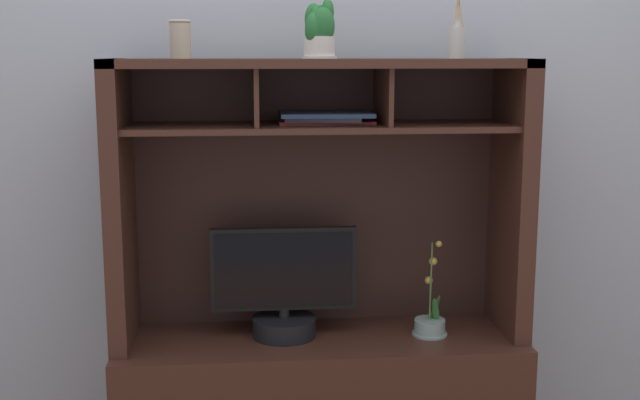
{
  "coord_description": "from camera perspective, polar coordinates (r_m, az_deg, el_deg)",
  "views": [
    {
      "loc": [
        -0.25,
        -2.69,
        1.49
      ],
      "look_at": [
        0.0,
        0.0,
        1.0
      ],
      "focal_mm": 45.36,
      "sensor_mm": 36.0,
      "label": 1
    }
  ],
  "objects": [
    {
      "name": "back_wall",
      "position": [
        2.98,
        -0.49,
        8.56
      ],
      "size": [
        6.0,
        0.02,
        2.8
      ],
      "primitive_type": "cube",
      "color": "#A6AAB7",
      "rests_on": "ground"
    },
    {
      "name": "media_console",
      "position": [
        2.91,
        -0.01,
        -11.02
      ],
      "size": [
        1.4,
        0.52,
        1.47
      ],
      "color": "#3E2118",
      "rests_on": "ground"
    },
    {
      "name": "tv_monitor",
      "position": [
        2.81,
        -2.56,
        -6.54
      ],
      "size": [
        0.5,
        0.22,
        0.39
      ],
      "color": "black",
      "rests_on": "media_console"
    },
    {
      "name": "potted_orchid",
      "position": [
        2.88,
        7.78,
        -8.57
      ],
      "size": [
        0.12,
        0.12,
        0.34
      ],
      "color": "gray",
      "rests_on": "media_console"
    },
    {
      "name": "magazine_stack_left",
      "position": [
        2.72,
        0.36,
        5.85
      ],
      "size": [
        0.32,
        0.23,
        0.04
      ],
      "color": "#AC3636",
      "rests_on": "media_console"
    },
    {
      "name": "diffuser_bottle",
      "position": [
        2.76,
        9.65,
        11.01
      ],
      "size": [
        0.05,
        0.05,
        0.29
      ],
      "color": "#B4B0A9",
      "rests_on": "media_console"
    },
    {
      "name": "potted_succulent",
      "position": [
        2.73,
        -0.08,
        11.83
      ],
      "size": [
        0.12,
        0.12,
        0.2
      ],
      "color": "beige",
      "rests_on": "media_console"
    },
    {
      "name": "ceramic_vase",
      "position": [
        2.71,
        -9.83,
        11.13
      ],
      "size": [
        0.07,
        0.07,
        0.12
      ],
      "color": "tan",
      "rests_on": "media_console"
    }
  ]
}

